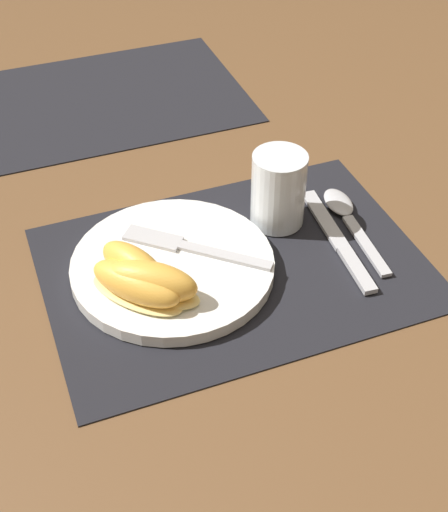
{
  "coord_description": "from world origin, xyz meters",
  "views": [
    {
      "loc": [
        -0.24,
        -0.59,
        0.58
      ],
      "look_at": [
        -0.01,
        -0.0,
        0.02
      ],
      "focal_mm": 50.0,
      "sensor_mm": 36.0,
      "label": 1
    }
  ],
  "objects_px": {
    "spoon": "(345,213)",
    "citrus_wedge_2": "(151,283)",
    "fork": "(186,246)",
    "knife": "(339,241)",
    "juice_glass": "(278,193)",
    "citrus_wedge_1": "(136,285)",
    "citrus_wedge_0": "(134,269)",
    "plate": "(173,266)"
  },
  "relations": [
    {
      "from": "juice_glass",
      "to": "citrus_wedge_0",
      "type": "relative_size",
      "value": 0.93
    },
    {
      "from": "plate",
      "to": "citrus_wedge_0",
      "type": "height_order",
      "value": "citrus_wedge_0"
    },
    {
      "from": "knife",
      "to": "citrus_wedge_1",
      "type": "bearing_deg",
      "value": -176.1
    },
    {
      "from": "citrus_wedge_1",
      "to": "citrus_wedge_2",
      "type": "height_order",
      "value": "citrus_wedge_2"
    },
    {
      "from": "citrus_wedge_0",
      "to": "citrus_wedge_2",
      "type": "bearing_deg",
      "value": -71.58
    },
    {
      "from": "juice_glass",
      "to": "spoon",
      "type": "xyz_separation_m",
      "value": [
        0.09,
        -0.02,
        -0.04
      ]
    },
    {
      "from": "knife",
      "to": "citrus_wedge_0",
      "type": "xyz_separation_m",
      "value": [
        -0.26,
        0.01,
        0.03
      ]
    },
    {
      "from": "spoon",
      "to": "citrus_wedge_2",
      "type": "bearing_deg",
      "value": -166.31
    },
    {
      "from": "knife",
      "to": "citrus_wedge_0",
      "type": "bearing_deg",
      "value": 178.55
    },
    {
      "from": "plate",
      "to": "juice_glass",
      "type": "height_order",
      "value": "juice_glass"
    },
    {
      "from": "knife",
      "to": "spoon",
      "type": "distance_m",
      "value": 0.06
    },
    {
      "from": "citrus_wedge_0",
      "to": "spoon",
      "type": "bearing_deg",
      "value": 7.57
    },
    {
      "from": "knife",
      "to": "plate",
      "type": "bearing_deg",
      "value": 173.29
    },
    {
      "from": "plate",
      "to": "knife",
      "type": "bearing_deg",
      "value": -6.71
    },
    {
      "from": "plate",
      "to": "spoon",
      "type": "distance_m",
      "value": 0.24
    },
    {
      "from": "plate",
      "to": "citrus_wedge_2",
      "type": "relative_size",
      "value": 2.05
    },
    {
      "from": "knife",
      "to": "citrus_wedge_2",
      "type": "bearing_deg",
      "value": -174.63
    },
    {
      "from": "fork",
      "to": "citrus_wedge_0",
      "type": "bearing_deg",
      "value": -154.23
    },
    {
      "from": "plate",
      "to": "citrus_wedge_0",
      "type": "bearing_deg",
      "value": -160.04
    },
    {
      "from": "juice_glass",
      "to": "fork",
      "type": "bearing_deg",
      "value": -167.95
    },
    {
      "from": "plate",
      "to": "knife",
      "type": "xyz_separation_m",
      "value": [
        0.21,
        -0.02,
        -0.01
      ]
    },
    {
      "from": "knife",
      "to": "citrus_wedge_2",
      "type": "height_order",
      "value": "citrus_wedge_2"
    },
    {
      "from": "spoon",
      "to": "citrus_wedge_2",
      "type": "relative_size",
      "value": 1.49
    },
    {
      "from": "juice_glass",
      "to": "spoon",
      "type": "relative_size",
      "value": 0.56
    },
    {
      "from": "fork",
      "to": "knife",
      "type": "bearing_deg",
      "value": -12.51
    },
    {
      "from": "spoon",
      "to": "citrus_wedge_0",
      "type": "height_order",
      "value": "citrus_wedge_0"
    },
    {
      "from": "knife",
      "to": "spoon",
      "type": "bearing_deg",
      "value": 53.24
    },
    {
      "from": "spoon",
      "to": "citrus_wedge_0",
      "type": "distance_m",
      "value": 0.3
    },
    {
      "from": "spoon",
      "to": "plate",
      "type": "bearing_deg",
      "value": -175.1
    },
    {
      "from": "spoon",
      "to": "citrus_wedge_0",
      "type": "xyz_separation_m",
      "value": [
        -0.29,
        -0.04,
        0.03
      ]
    },
    {
      "from": "knife",
      "to": "citrus_wedge_2",
      "type": "distance_m",
      "value": 0.25
    },
    {
      "from": "spoon",
      "to": "citrus_wedge_0",
      "type": "bearing_deg",
      "value": -172.43
    },
    {
      "from": "knife",
      "to": "citrus_wedge_0",
      "type": "height_order",
      "value": "citrus_wedge_0"
    },
    {
      "from": "fork",
      "to": "spoon",
      "type": "bearing_deg",
      "value": 1.05
    },
    {
      "from": "juice_glass",
      "to": "citrus_wedge_0",
      "type": "height_order",
      "value": "juice_glass"
    },
    {
      "from": "citrus_wedge_1",
      "to": "citrus_wedge_2",
      "type": "xyz_separation_m",
      "value": [
        0.01,
        -0.01,
        0.0
      ]
    },
    {
      "from": "fork",
      "to": "citrus_wedge_0",
      "type": "relative_size",
      "value": 1.47
    },
    {
      "from": "plate",
      "to": "citrus_wedge_1",
      "type": "relative_size",
      "value": 2.02
    },
    {
      "from": "spoon",
      "to": "citrus_wedge_2",
      "type": "height_order",
      "value": "citrus_wedge_2"
    },
    {
      "from": "spoon",
      "to": "juice_glass",
      "type": "bearing_deg",
      "value": 164.42
    },
    {
      "from": "citrus_wedge_0",
      "to": "citrus_wedge_2",
      "type": "distance_m",
      "value": 0.03
    },
    {
      "from": "juice_glass",
      "to": "spoon",
      "type": "height_order",
      "value": "juice_glass"
    }
  ]
}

